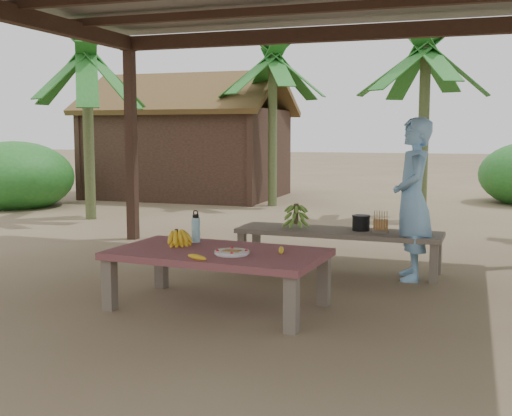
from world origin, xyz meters
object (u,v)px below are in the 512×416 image
(water_flask, at_px, (196,229))
(woman, at_px, (413,199))
(bench, at_px, (338,235))
(cooking_pot, at_px, (361,223))
(work_table, at_px, (218,258))
(ripe_banana_bunch, at_px, (176,236))
(plate, at_px, (232,253))

(water_flask, bearing_deg, woman, 35.62)
(bench, xyz_separation_m, cooking_pot, (0.24, 0.06, 0.13))
(work_table, xyz_separation_m, bench, (0.69, 1.77, -0.04))
(ripe_banana_bunch, xyz_separation_m, water_flask, (0.10, 0.20, 0.04))
(bench, relative_size, cooking_pot, 11.94)
(ripe_banana_bunch, bearing_deg, plate, -22.63)
(plate, height_order, cooking_pot, cooking_pot)
(work_table, height_order, bench, work_table)
(work_table, height_order, cooking_pot, cooking_pot)
(bench, bearing_deg, woman, -8.06)
(plate, bearing_deg, work_table, 142.82)
(plate, relative_size, cooking_pot, 1.57)
(bench, bearing_deg, plate, -103.11)
(work_table, xyz_separation_m, woman, (1.48, 1.63, 0.39))
(water_flask, height_order, cooking_pot, water_flask)
(ripe_banana_bunch, bearing_deg, water_flask, 63.48)
(work_table, xyz_separation_m, plate, (0.18, -0.14, 0.08))
(ripe_banana_bunch, xyz_separation_m, plate, (0.63, -0.26, -0.06))
(ripe_banana_bunch, relative_size, plate, 0.90)
(bench, xyz_separation_m, ripe_banana_bunch, (-1.14, -1.65, 0.19))
(plate, bearing_deg, woman, 53.81)
(ripe_banana_bunch, relative_size, woman, 0.16)
(cooking_pot, bearing_deg, water_flask, -130.36)
(water_flask, xyz_separation_m, cooking_pot, (1.27, 1.50, -0.10))
(bench, bearing_deg, ripe_banana_bunch, -122.86)
(work_table, distance_m, bench, 1.90)
(bench, distance_m, ripe_banana_bunch, 2.01)
(water_flask, distance_m, woman, 2.25)
(work_table, relative_size, ripe_banana_bunch, 7.10)
(woman, bearing_deg, ripe_banana_bunch, -64.03)
(bench, height_order, woman, woman)
(water_flask, height_order, woman, woman)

